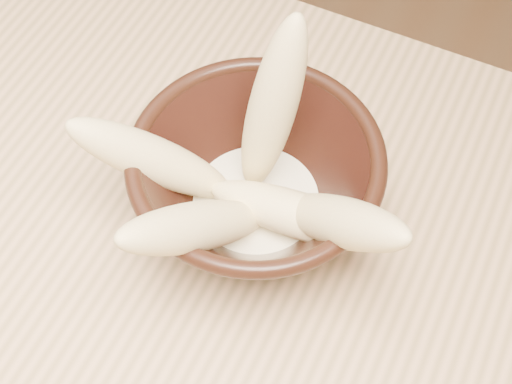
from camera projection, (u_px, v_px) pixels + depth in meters
bowl at (256, 186)px, 0.55m from camera, size 0.19×0.19×0.10m
milk_puddle at (256, 203)px, 0.57m from camera, size 0.11×0.11×0.01m
banana_upright at (272, 109)px, 0.51m from camera, size 0.06×0.08×0.17m
banana_left at (154, 160)px, 0.53m from camera, size 0.13×0.09×0.12m
banana_right at (338, 221)px, 0.49m from camera, size 0.14×0.09×0.14m
banana_across at (297, 215)px, 0.53m from camera, size 0.15×0.04×0.05m
banana_front at (198, 226)px, 0.49m from camera, size 0.09×0.15×0.14m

